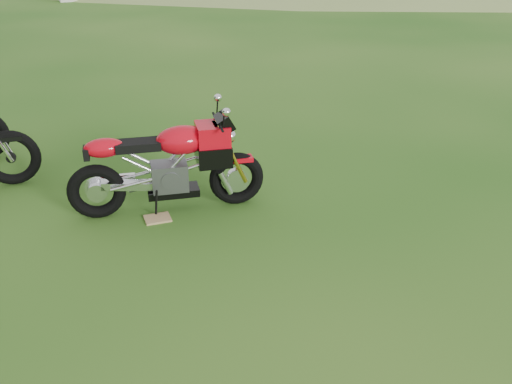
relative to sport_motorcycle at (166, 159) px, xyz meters
name	(u,v)px	position (x,y,z in m)	size (l,w,h in m)	color
ground	(254,267)	(0.57, -1.34, -0.59)	(120.00, 120.00, 0.00)	#174D10
sport_motorcycle	(166,159)	(0.00, 0.00, 0.00)	(1.97, 0.49, 1.18)	red
plywood_board	(158,218)	(-0.16, -0.19, -0.58)	(0.27, 0.21, 0.02)	tan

